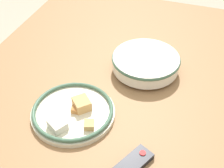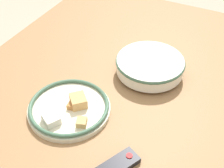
# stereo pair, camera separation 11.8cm
# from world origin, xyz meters

# --- Properties ---
(dining_table) EXTENTS (1.50, 1.06, 0.76)m
(dining_table) POSITION_xyz_m (0.00, 0.00, 0.68)
(dining_table) COLOR olive
(dining_table) RESTS_ON ground_plane
(noodle_bowl) EXTENTS (0.28, 0.28, 0.07)m
(noodle_bowl) POSITION_xyz_m (-0.09, 0.15, 0.80)
(noodle_bowl) COLOR silver
(noodle_bowl) RESTS_ON dining_table
(food_plate) EXTENTS (0.30, 0.30, 0.05)m
(food_plate) POSITION_xyz_m (0.24, -0.02, 0.77)
(food_plate) COLOR beige
(food_plate) RESTS_ON dining_table
(tv_remote) EXTENTS (0.16, 0.12, 0.02)m
(tv_remote) POSITION_xyz_m (0.38, 0.23, 0.77)
(tv_remote) COLOR black
(tv_remote) RESTS_ON dining_table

